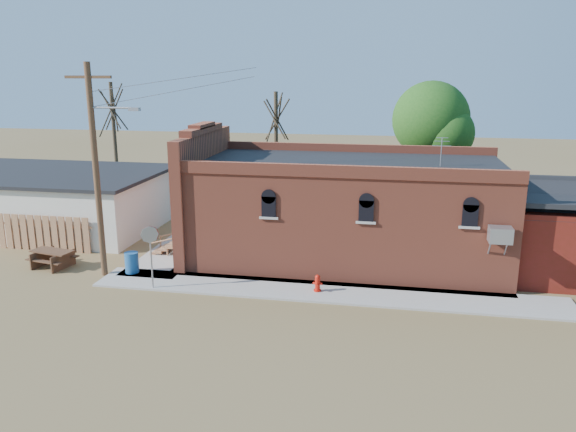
% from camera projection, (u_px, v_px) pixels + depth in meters
% --- Properties ---
extents(ground, '(120.00, 120.00, 0.00)m').
position_uv_depth(ground, '(283.00, 299.00, 21.90)').
color(ground, brown).
rests_on(ground, ground).
extents(sidewalk_south, '(19.00, 2.20, 0.08)m').
position_uv_depth(sidewalk_south, '(324.00, 292.00, 22.48)').
color(sidewalk_south, '#9E9991').
rests_on(sidewalk_south, ground).
extents(sidewalk_west, '(2.60, 10.00, 0.08)m').
position_uv_depth(sidewalk_west, '(186.00, 244.00, 28.74)').
color(sidewalk_west, '#9E9991').
rests_on(sidewalk_west, ground).
extents(brick_bar, '(16.40, 7.97, 6.30)m').
position_uv_depth(brick_bar, '(340.00, 210.00, 26.26)').
color(brick_bar, '#A64932').
rests_on(brick_bar, ground).
extents(red_shed, '(5.40, 6.40, 4.30)m').
position_uv_depth(red_shed, '(565.00, 221.00, 24.51)').
color(red_shed, '#591A0F').
rests_on(red_shed, ground).
extents(wood_fence, '(5.20, 0.10, 1.80)m').
position_uv_depth(wood_fence, '(43.00, 233.00, 27.59)').
color(wood_fence, '#905C41').
rests_on(wood_fence, ground).
extents(utility_pole, '(3.12, 0.26, 9.00)m').
position_uv_depth(utility_pole, '(97.00, 167.00, 23.32)').
color(utility_pole, brown).
rests_on(utility_pole, ground).
extents(tree_bare_near, '(2.80, 2.80, 7.65)m').
position_uv_depth(tree_bare_near, '(276.00, 118.00, 33.34)').
color(tree_bare_near, '#4B3E2B').
rests_on(tree_bare_near, ground).
extents(tree_bare_far, '(2.80, 2.80, 8.16)m').
position_uv_depth(tree_bare_far, '(112.00, 108.00, 36.16)').
color(tree_bare_far, '#4B3E2B').
rests_on(tree_bare_far, ground).
extents(tree_leafy, '(4.40, 4.40, 8.15)m').
position_uv_depth(tree_leafy, '(431.00, 120.00, 32.21)').
color(tree_leafy, '#4B3E2B').
rests_on(tree_leafy, ground).
extents(fire_hydrant, '(0.39, 0.38, 0.69)m').
position_uv_depth(fire_hydrant, '(318.00, 283.00, 22.39)').
color(fire_hydrant, red).
rests_on(fire_hydrant, sidewalk_south).
extents(stop_sign, '(0.62, 0.44, 2.60)m').
position_uv_depth(stop_sign, '(150.00, 240.00, 22.36)').
color(stop_sign, '#96959B').
rests_on(stop_sign, sidewalk_south).
extents(trash_barrel, '(0.61, 0.61, 0.91)m').
position_uv_depth(trash_barrel, '(132.00, 262.00, 24.46)').
color(trash_barrel, '#1C518C').
rests_on(trash_barrel, sidewalk_west).
extents(picnic_table, '(2.12, 1.75, 0.78)m').
position_uv_depth(picnic_table, '(53.00, 256.00, 25.36)').
color(picnic_table, '#513220').
rests_on(picnic_table, ground).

